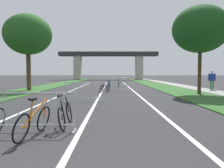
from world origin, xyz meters
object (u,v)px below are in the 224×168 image
(tree_left_cypress_far, at_px, (27,35))
(tree_right_oak_near, at_px, (199,29))
(crowd_barrier_second, at_px, (84,92))
(bicycle_red_1, at_px, (101,88))
(crowd_barrier_nearest, at_px, (31,112))
(bicycle_black_0, at_px, (64,114))
(crowd_barrier_fourth, at_px, (117,82))
(pedestrian_strolling, at_px, (211,78))
(crowd_barrier_third, at_px, (112,85))
(bicycle_purple_5, at_px, (118,84))
(bicycle_orange_3, at_px, (33,121))
(bicycle_blue_4, at_px, (107,87))

(tree_left_cypress_far, bearing_deg, tree_right_oak_near, -13.20)
(crowd_barrier_second, bearing_deg, bicycle_red_1, 83.73)
(crowd_barrier_nearest, relative_size, bicycle_black_0, 1.31)
(crowd_barrier_fourth, bearing_deg, pedestrian_strolling, -34.64)
(crowd_barrier_third, bearing_deg, bicycle_black_0, -96.87)
(crowd_barrier_fourth, bearing_deg, bicycle_purple_5, -79.52)
(bicycle_black_0, bearing_deg, crowd_barrier_third, 82.09)
(bicycle_orange_3, bearing_deg, crowd_barrier_nearest, 122.30)
(tree_right_oak_near, height_order, bicycle_purple_5, tree_right_oak_near)
(tree_right_oak_near, height_order, bicycle_red_1, tree_right_oak_near)
(pedestrian_strolling, bearing_deg, bicycle_orange_3, 55.86)
(crowd_barrier_third, bearing_deg, tree_left_cypress_far, 173.96)
(bicycle_purple_5, bearing_deg, tree_left_cypress_far, -144.68)
(crowd_barrier_second, bearing_deg, bicycle_purple_5, 79.69)
(bicycle_purple_5, bearing_deg, bicycle_orange_3, -94.79)
(bicycle_black_0, bearing_deg, pedestrian_strolling, 50.93)
(crowd_barrier_fourth, height_order, bicycle_blue_4, crowd_barrier_fourth)
(tree_right_oak_near, xyz_separation_m, crowd_barrier_nearest, (-8.46, -10.27, -4.18))
(bicycle_orange_3, xyz_separation_m, pedestrian_strolling, (10.61, 13.93, 0.70))
(bicycle_black_0, bearing_deg, crowd_barrier_fourth, 82.75)
(crowd_barrier_second, relative_size, crowd_barrier_fourth, 0.99)
(bicycle_black_0, distance_m, bicycle_purple_5, 18.05)
(bicycle_black_0, height_order, pedestrian_strolling, pedestrian_strolling)
(crowd_barrier_fourth, relative_size, bicycle_blue_4, 1.39)
(bicycle_orange_3, distance_m, bicycle_purple_5, 19.16)
(bicycle_orange_3, bearing_deg, bicycle_red_1, 93.69)
(crowd_barrier_nearest, xyz_separation_m, bicycle_black_0, (0.74, 0.58, -0.14))
(tree_left_cypress_far, height_order, bicycle_black_0, tree_left_cypress_far)
(crowd_barrier_nearest, height_order, bicycle_orange_3, crowd_barrier_nearest)
(crowd_barrier_fourth, distance_m, bicycle_blue_4, 6.84)
(crowd_barrier_third, distance_m, bicycle_purple_5, 5.86)
(crowd_barrier_second, relative_size, bicycle_black_0, 1.31)
(crowd_barrier_second, relative_size, bicycle_red_1, 1.38)
(tree_left_cypress_far, xyz_separation_m, bicycle_purple_5, (8.01, 5.05, -4.48))
(tree_left_cypress_far, relative_size, bicycle_blue_4, 4.04)
(crowd_barrier_nearest, distance_m, crowd_barrier_fourth, 19.23)
(tree_right_oak_near, bearing_deg, pedestrian_strolling, 53.57)
(bicycle_red_1, bearing_deg, crowd_barrier_nearest, -88.46)
(crowd_barrier_third, height_order, bicycle_red_1, crowd_barrier_third)
(tree_right_oak_near, bearing_deg, tree_left_cypress_far, 166.80)
(bicycle_orange_3, relative_size, bicycle_purple_5, 1.01)
(bicycle_purple_5, distance_m, pedestrian_strolling, 9.46)
(crowd_barrier_nearest, bearing_deg, bicycle_black_0, 38.13)
(tree_right_oak_near, distance_m, pedestrian_strolling, 5.36)
(tree_right_oak_near, height_order, crowd_barrier_fourth, tree_right_oak_near)
(tree_left_cypress_far, xyz_separation_m, crowd_barrier_second, (5.80, -7.12, -4.34))
(tree_right_oak_near, bearing_deg, crowd_barrier_fourth, 123.11)
(tree_left_cypress_far, relative_size, pedestrian_strolling, 3.73)
(bicycle_purple_5, relative_size, pedestrian_strolling, 0.98)
(tree_left_cypress_far, xyz_separation_m, bicycle_blue_4, (6.96, -1.21, -4.48))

